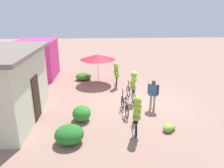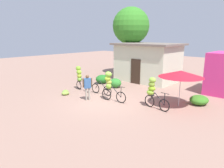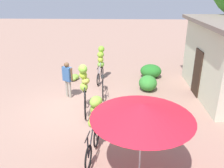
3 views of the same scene
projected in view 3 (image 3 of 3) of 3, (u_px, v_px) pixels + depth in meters
The scene contains 10 objects.
ground_plane at pixel (78, 108), 9.28m from camera, with size 60.00×60.00×0.00m, color #977263.
hedge_bush_front_left at pixel (151, 71), 12.37m from camera, with size 1.04×1.10×0.69m, color #246E24.
hedge_bush_front_right at pixel (148, 83), 10.77m from camera, with size 0.98×0.83×0.69m, color #31802E.
market_umbrella at pixel (142, 111), 5.24m from camera, with size 2.38×2.38×2.00m.
bicycle_leftmost at pixel (101, 61), 11.85m from camera, with size 1.68×0.43×1.72m.
bicycle_near_pile at pixel (103, 87), 10.29m from camera, with size 1.70×0.21×1.03m.
bicycle_center_loaded at pixel (84, 84), 8.83m from camera, with size 1.70×0.46×1.77m.
bicycle_by_shop at pixel (95, 120), 6.48m from camera, with size 1.61×0.52×1.67m.
banana_pile_on_ground at pixel (73, 78), 12.03m from camera, with size 0.69×0.68×0.29m.
person_vendor at pixel (67, 76), 9.83m from camera, with size 0.38×0.50×1.57m.
Camera 3 is at (8.20, 1.65, 4.34)m, focal length 37.57 mm.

